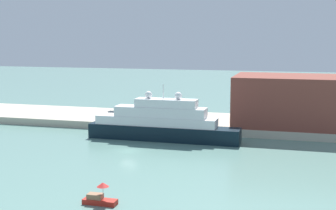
{
  "coord_description": "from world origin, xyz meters",
  "views": [
    {
      "loc": [
        27.49,
        -73.58,
        19.35
      ],
      "look_at": [
        5.36,
        6.0,
        7.34
      ],
      "focal_mm": 49.93,
      "sensor_mm": 36.0,
      "label": 1
    }
  ],
  "objects_px": {
    "mooring_bollard": "(187,124)",
    "person_figure": "(131,117)",
    "small_motorboat": "(99,197)",
    "harbor_building": "(289,100)",
    "large_yacht": "(161,124)",
    "parked_car": "(115,115)"
  },
  "relations": [
    {
      "from": "person_figure",
      "to": "mooring_bollard",
      "type": "distance_m",
      "value": 13.5
    },
    {
      "from": "small_motorboat",
      "to": "harbor_building",
      "type": "relative_size",
      "value": 0.18
    },
    {
      "from": "mooring_bollard",
      "to": "person_figure",
      "type": "bearing_deg",
      "value": 167.19
    },
    {
      "from": "large_yacht",
      "to": "person_figure",
      "type": "height_order",
      "value": "large_yacht"
    },
    {
      "from": "small_motorboat",
      "to": "person_figure",
      "type": "relative_size",
      "value": 2.57
    },
    {
      "from": "small_motorboat",
      "to": "person_figure",
      "type": "distance_m",
      "value": 46.84
    },
    {
      "from": "parked_car",
      "to": "small_motorboat",
      "type": "bearing_deg",
      "value": -70.2
    },
    {
      "from": "small_motorboat",
      "to": "harbor_building",
      "type": "height_order",
      "value": "harbor_building"
    },
    {
      "from": "large_yacht",
      "to": "parked_car",
      "type": "relative_size",
      "value": 6.32
    },
    {
      "from": "small_motorboat",
      "to": "person_figure",
      "type": "xyz_separation_m",
      "value": [
        -12.49,
        45.12,
        1.48
      ]
    },
    {
      "from": "large_yacht",
      "to": "person_figure",
      "type": "distance_m",
      "value": 14.07
    },
    {
      "from": "small_motorboat",
      "to": "large_yacht",
      "type": "bearing_deg",
      "value": 94.45
    },
    {
      "from": "person_figure",
      "to": "mooring_bollard",
      "type": "height_order",
      "value": "person_figure"
    },
    {
      "from": "large_yacht",
      "to": "harbor_building",
      "type": "bearing_deg",
      "value": 31.73
    },
    {
      "from": "large_yacht",
      "to": "harbor_building",
      "type": "height_order",
      "value": "harbor_building"
    },
    {
      "from": "small_motorboat",
      "to": "harbor_building",
      "type": "distance_m",
      "value": 53.64
    },
    {
      "from": "harbor_building",
      "to": "person_figure",
      "type": "height_order",
      "value": "harbor_building"
    },
    {
      "from": "mooring_bollard",
      "to": "harbor_building",
      "type": "bearing_deg",
      "value": 20.01
    },
    {
      "from": "harbor_building",
      "to": "person_figure",
      "type": "bearing_deg",
      "value": -172.76
    },
    {
      "from": "small_motorboat",
      "to": "mooring_bollard",
      "type": "distance_m",
      "value": 42.15
    },
    {
      "from": "harbor_building",
      "to": "mooring_bollard",
      "type": "distance_m",
      "value": 21.46
    },
    {
      "from": "large_yacht",
      "to": "parked_car",
      "type": "xyz_separation_m",
      "value": [
        -14.5,
        12.82,
        -0.97
      ]
    }
  ]
}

